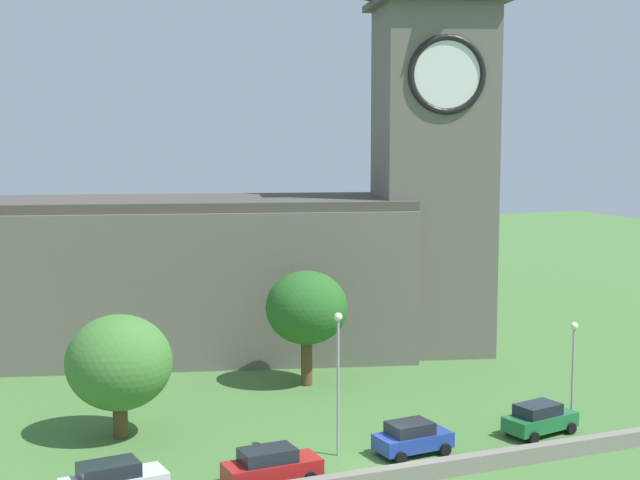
{
  "coord_description": "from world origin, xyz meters",
  "views": [
    {
      "loc": [
        -21.21,
        -42.12,
        17.22
      ],
      "look_at": [
        0.69,
        10.54,
        10.34
      ],
      "focal_mm": 54.18,
      "sensor_mm": 36.0,
      "label": 1
    }
  ],
  "objects_px": {
    "tree_riverside_east": "(307,308)",
    "streetlamp_central": "(573,355)",
    "tree_riverside_west": "(119,363)",
    "church": "(278,230)",
    "streetlamp_west_mid": "(338,362)",
    "car_red": "(271,466)",
    "car_blue": "(412,438)",
    "car_green": "(540,419)"
  },
  "relations": [
    {
      "from": "church",
      "to": "tree_riverside_east",
      "type": "bearing_deg",
      "value": -99.2
    },
    {
      "from": "car_red",
      "to": "car_blue",
      "type": "distance_m",
      "value": 8.31
    },
    {
      "from": "church",
      "to": "streetlamp_central",
      "type": "distance_m",
      "value": 25.66
    },
    {
      "from": "car_red",
      "to": "tree_riverside_west",
      "type": "distance_m",
      "value": 11.55
    },
    {
      "from": "church",
      "to": "streetlamp_central",
      "type": "bearing_deg",
      "value": -68.14
    },
    {
      "from": "streetlamp_central",
      "to": "tree_riverside_east",
      "type": "bearing_deg",
      "value": 128.35
    },
    {
      "from": "church",
      "to": "car_green",
      "type": "distance_m",
      "value": 26.33
    },
    {
      "from": "car_red",
      "to": "tree_riverside_west",
      "type": "bearing_deg",
      "value": 118.94
    },
    {
      "from": "church",
      "to": "car_blue",
      "type": "relative_size",
      "value": 9.59
    },
    {
      "from": "car_red",
      "to": "streetlamp_west_mid",
      "type": "xyz_separation_m",
      "value": [
        4.56,
        2.41,
        4.11
      ]
    },
    {
      "from": "car_blue",
      "to": "streetlamp_west_mid",
      "type": "height_order",
      "value": "streetlamp_west_mid"
    },
    {
      "from": "car_blue",
      "to": "car_green",
      "type": "xyz_separation_m",
      "value": [
        8.09,
        0.14,
        0.02
      ]
    },
    {
      "from": "tree_riverside_east",
      "to": "streetlamp_central",
      "type": "bearing_deg",
      "value": -51.65
    },
    {
      "from": "streetlamp_central",
      "to": "tree_riverside_west",
      "type": "distance_m",
      "value": 25.59
    },
    {
      "from": "car_green",
      "to": "tree_riverside_west",
      "type": "bearing_deg",
      "value": 158.75
    },
    {
      "from": "church",
      "to": "car_blue",
      "type": "height_order",
      "value": "church"
    },
    {
      "from": "car_green",
      "to": "streetlamp_central",
      "type": "xyz_separation_m",
      "value": [
        2.73,
        0.74,
        3.21
      ]
    },
    {
      "from": "car_blue",
      "to": "car_green",
      "type": "relative_size",
      "value": 0.91
    },
    {
      "from": "streetlamp_west_mid",
      "to": "tree_riverside_east",
      "type": "height_order",
      "value": "tree_riverside_east"
    },
    {
      "from": "church",
      "to": "streetlamp_west_mid",
      "type": "distance_m",
      "value": 23.86
    },
    {
      "from": "car_green",
      "to": "tree_riverside_west",
      "type": "distance_m",
      "value": 23.49
    },
    {
      "from": "tree_riverside_east",
      "to": "tree_riverside_west",
      "type": "xyz_separation_m",
      "value": [
        -13.5,
        -6.1,
        -0.95
      ]
    },
    {
      "from": "car_blue",
      "to": "tree_riverside_west",
      "type": "distance_m",
      "value": 16.41
    },
    {
      "from": "tree_riverside_east",
      "to": "tree_riverside_west",
      "type": "relative_size",
      "value": 1.11
    },
    {
      "from": "car_green",
      "to": "church",
      "type": "bearing_deg",
      "value": 105.4
    },
    {
      "from": "car_blue",
      "to": "streetlamp_west_mid",
      "type": "relative_size",
      "value": 0.55
    },
    {
      "from": "streetlamp_west_mid",
      "to": "streetlamp_central",
      "type": "height_order",
      "value": "streetlamp_west_mid"
    },
    {
      "from": "car_red",
      "to": "car_green",
      "type": "bearing_deg",
      "value": 4.37
    },
    {
      "from": "church",
      "to": "car_green",
      "type": "relative_size",
      "value": 8.72
    },
    {
      "from": "streetlamp_west_mid",
      "to": "streetlamp_central",
      "type": "xyz_separation_m",
      "value": [
        14.49,
        -0.41,
        -0.91
      ]
    },
    {
      "from": "car_green",
      "to": "car_red",
      "type": "bearing_deg",
      "value": -175.63
    },
    {
      "from": "church",
      "to": "car_green",
      "type": "height_order",
      "value": "church"
    },
    {
      "from": "car_red",
      "to": "streetlamp_west_mid",
      "type": "height_order",
      "value": "streetlamp_west_mid"
    },
    {
      "from": "car_blue",
      "to": "tree_riverside_east",
      "type": "bearing_deg",
      "value": 90.35
    },
    {
      "from": "streetlamp_central",
      "to": "tree_riverside_west",
      "type": "relative_size",
      "value": 0.87
    },
    {
      "from": "church",
      "to": "tree_riverside_east",
      "type": "xyz_separation_m",
      "value": [
        -1.55,
        -9.54,
        -4.1
      ]
    },
    {
      "from": "streetlamp_west_mid",
      "to": "streetlamp_central",
      "type": "bearing_deg",
      "value": -1.63
    },
    {
      "from": "streetlamp_central",
      "to": "tree_riverside_west",
      "type": "bearing_deg",
      "value": 162.52
    },
    {
      "from": "church",
      "to": "streetlamp_west_mid",
      "type": "relative_size",
      "value": 5.25
    },
    {
      "from": "car_blue",
      "to": "tree_riverside_east",
      "type": "relative_size",
      "value": 0.54
    },
    {
      "from": "car_blue",
      "to": "tree_riverside_east",
      "type": "xyz_separation_m",
      "value": [
        -0.09,
        14.67,
        4.3
      ]
    },
    {
      "from": "streetlamp_west_mid",
      "to": "church",
      "type": "bearing_deg",
      "value": 77.36
    }
  ]
}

